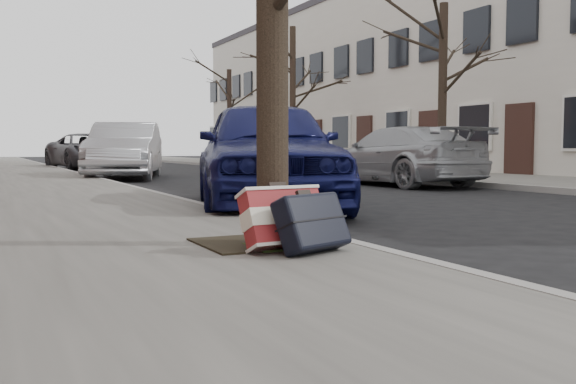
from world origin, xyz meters
name	(u,v)px	position (x,y,z in m)	size (l,w,h in m)	color
ground	(562,264)	(0.00, 0.00, 0.00)	(120.00, 120.00, 0.00)	black
far_sidewalk	(363,171)	(7.80, 15.00, 0.06)	(4.00, 70.00, 0.12)	slate
house_far	(468,76)	(13.15, 16.00, 3.60)	(6.70, 40.00, 7.20)	beige
dirt_patch	(255,243)	(-2.00, 1.20, 0.13)	(0.85, 0.85, 0.01)	black
suitcase_red	(283,219)	(-1.94, 0.81, 0.35)	(0.60, 0.17, 0.44)	maroon
suitcase_navy	(312,222)	(-1.81, 0.62, 0.34)	(0.57, 0.18, 0.41)	black
car_near_front	(265,153)	(-0.21, 5.05, 0.80)	(1.88, 4.67, 1.59)	#0F1245
car_near_mid	(125,150)	(-0.21, 14.77, 0.79)	(1.67, 4.80, 1.58)	#B4B7BC
car_near_back	(88,151)	(0.03, 23.22, 0.72)	(2.37, 5.15, 1.43)	#3D3D42
car_far_front	(398,156)	(4.76, 8.78, 0.67)	(1.87, 4.59, 1.33)	#979A9F
car_far_back	(258,153)	(4.82, 17.10, 0.68)	(1.59, 3.96, 1.35)	maroon
tree_far_a	(443,90)	(7.20, 10.22, 2.39)	(0.23, 0.23, 4.53)	black
tree_far_b	(293,97)	(7.20, 19.19, 2.83)	(0.24, 0.24, 5.42)	black
tree_far_c	(229,116)	(7.20, 26.19, 2.39)	(0.24, 0.24, 4.53)	black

